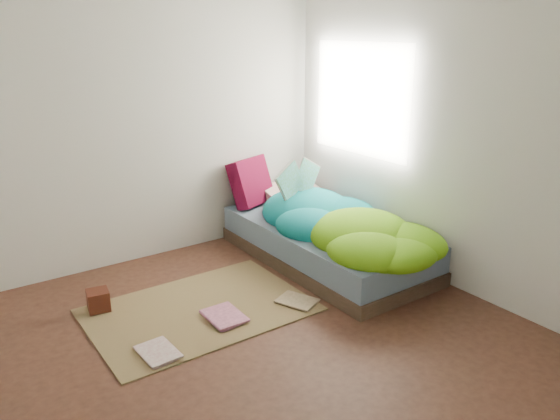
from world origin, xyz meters
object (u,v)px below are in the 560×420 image
(bed, at_px, (326,243))
(pillow_magenta, at_px, (251,182))
(floor_book_b, at_px, (209,322))
(floor_book_a, at_px, (142,358))
(open_book, at_px, (299,168))
(wooden_box, at_px, (98,300))

(bed, distance_m, pillow_magenta, 1.02)
(bed, relative_size, floor_book_b, 6.03)
(bed, relative_size, floor_book_a, 6.70)
(bed, distance_m, open_book, 0.72)
(wooden_box, xyz_separation_m, floor_book_b, (0.58, -0.66, -0.06))
(open_book, height_order, floor_book_b, open_book)
(floor_book_a, bearing_deg, pillow_magenta, 37.27)
(open_book, bearing_deg, floor_book_b, -162.91)
(floor_book_a, bearing_deg, bed, 13.09)
(floor_book_b, bearing_deg, wooden_box, 132.51)
(wooden_box, height_order, floor_book_b, wooden_box)
(pillow_magenta, bearing_deg, bed, -98.00)
(open_book, relative_size, floor_book_a, 1.54)
(open_book, relative_size, floor_book_b, 1.39)
(floor_book_a, height_order, floor_book_b, floor_book_b)
(bed, height_order, floor_book_a, bed)
(bed, xyz_separation_m, floor_book_a, (-1.97, -0.55, -0.15))
(pillow_magenta, relative_size, floor_book_b, 1.39)
(wooden_box, bearing_deg, floor_book_a, -88.79)
(pillow_magenta, relative_size, floor_book_a, 1.55)
(bed, relative_size, open_book, 4.34)
(pillow_magenta, height_order, wooden_box, pillow_magenta)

